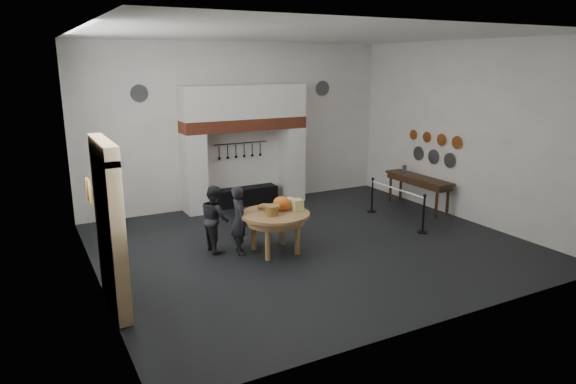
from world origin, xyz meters
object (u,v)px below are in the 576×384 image
visitor_near (240,220)px  visitor_far (215,218)px  barrier_post_near (424,215)px  side_table (419,178)px  work_table (275,214)px  barrier_post_far (372,196)px  iron_range (245,196)px

visitor_near → visitor_far: size_ratio=1.02×
visitor_near → barrier_post_near: size_ratio=1.63×
visitor_near → visitor_far: 0.57m
visitor_far → side_table: bearing=-88.5°
visitor_near → visitor_far: visitor_near is taller
work_table → barrier_post_far: bearing=22.0°
work_table → side_table: bearing=13.2°
work_table → barrier_post_far: barrier_post_far is taller
side_table → iron_range: bearing=147.8°
visitor_far → barrier_post_near: size_ratio=1.60×
barrier_post_far → visitor_near: bearing=-164.8°
visitor_near → barrier_post_far: (4.37, 1.19, -0.28)m
visitor_far → barrier_post_far: visitor_far is taller
visitor_far → side_table: size_ratio=0.65×
iron_range → visitor_near: visitor_near is taller
iron_range → barrier_post_far: barrier_post_far is taller
side_table → visitor_near: bearing=-171.3°
side_table → work_table: bearing=-166.8°
work_table → barrier_post_near: barrier_post_near is taller
iron_range → barrier_post_near: bearing=-57.0°
visitor_far → visitor_near: bearing=-138.0°
iron_range → barrier_post_far: size_ratio=2.11×
work_table → visitor_far: visitor_far is taller
visitor_near → barrier_post_near: 4.46m
iron_range → work_table: (-0.90, -3.75, 0.59)m
barrier_post_near → visitor_far: bearing=165.7°
work_table → barrier_post_near: bearing=-8.0°
visitor_far → barrier_post_near: (4.77, -1.21, -0.27)m
visitor_near → visitor_far: (-0.40, 0.40, -0.01)m
iron_range → side_table: side_table is taller
barrier_post_near → iron_range: bearing=123.0°
visitor_far → iron_range: bearing=-36.2°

